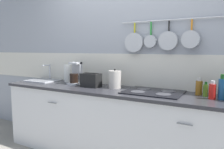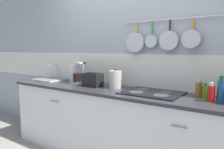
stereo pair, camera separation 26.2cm
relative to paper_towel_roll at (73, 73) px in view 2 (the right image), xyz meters
The scene contains 13 objects.
wall_back 1.02m from the paper_towel_roll, ahead, with size 7.20×0.16×2.60m.
cabinet_base 1.16m from the paper_towel_roll, 12.23° to the right, with size 3.22×0.59×0.85m.
countertop 1.01m from the paper_towel_roll, 12.23° to the right, with size 3.26×0.62×0.03m.
sink_basin 0.42m from the paper_towel_roll, 165.11° to the right, with size 0.45×0.38×0.24m.
paper_towel_roll is the anchor object (origin of this frame).
coffee_maker 0.26m from the paper_towel_roll, 25.15° to the right, with size 0.15×0.17×0.30m.
toaster 0.58m from the paper_towel_roll, 19.43° to the right, with size 0.26×0.16×0.18m.
kettle 0.87m from the paper_towel_roll, ahead, with size 0.16×0.16×0.24m.
cooktop 1.39m from the paper_towel_roll, ahead, with size 0.64×0.49×0.01m.
bottle_cooking_wine 1.83m from the paper_towel_roll, ahead, with size 0.07×0.07×0.18m.
bottle_dish_soap 1.91m from the paper_towel_roll, ahead, with size 0.05×0.05×0.15m.
bottle_hot_sauce 1.99m from the paper_towel_roll, ahead, with size 0.07×0.07×0.18m.
bottle_olive_oil 2.06m from the paper_towel_roll, ahead, with size 0.07×0.07×0.25m.
Camera 2 is at (1.38, -2.14, 1.38)m, focal length 35.00 mm.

